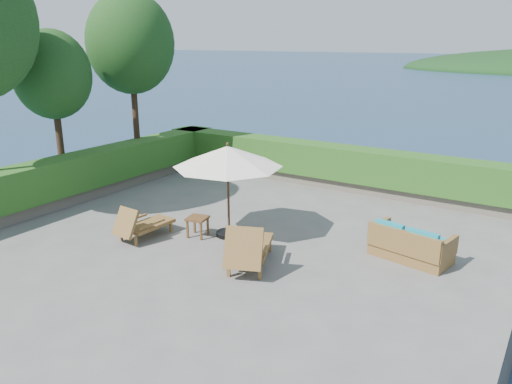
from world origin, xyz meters
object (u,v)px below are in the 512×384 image
Objects in this scene: lounge_left at (142,224)px; wicker_loveseat at (410,246)px; lounge_right at (249,247)px; side_table at (197,221)px; patio_umbrella at (228,157)px.

lounge_left is 0.84× the size of wicker_loveseat.
side_table is (-1.95, 0.74, -0.04)m from lounge_right.
patio_umbrella reaches higher than lounge_left.
lounge_left is 2.80× the size of side_table.
lounge_right is (2.99, 0.06, 0.08)m from lounge_left.
lounge_right reaches higher than lounge_left.
patio_umbrella is 5.54× the size of side_table.
patio_umbrella is 4.46m from wicker_loveseat.
patio_umbrella is 2.34m from lounge_right.
lounge_left is 6.10m from wicker_loveseat.
lounge_right is at bearing 4.69° from lounge_left.
side_table is at bearing 136.20° from lounge_right.
lounge_left is at bearing -142.22° from side_table.
patio_umbrella is at bearing -155.70° from wicker_loveseat.
patio_umbrella is at bearing 36.74° from side_table.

